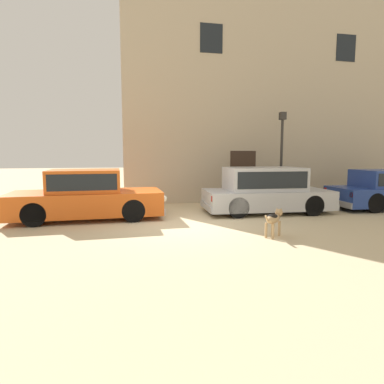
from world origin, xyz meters
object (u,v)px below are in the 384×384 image
Objects in this scene: street_lamp at (282,146)px; parked_sedan_second at (265,189)px; stray_dog_spotted at (274,218)px; parked_sedan_nearest at (87,195)px.

parked_sedan_second is at bearing -131.07° from street_lamp.
stray_dog_spotted is at bearing -118.11° from street_lamp.
street_lamp is at bearing 51.18° from parked_sedan_second.
stray_dog_spotted is at bearing -36.14° from parked_sedan_nearest.
parked_sedan_nearest is 6.22× the size of stray_dog_spotted.
parked_sedan_second is 1.23× the size of street_lamp.
stray_dog_spotted is at bearing -108.13° from parked_sedan_second.
parked_sedan_second is at bearing 28.41° from stray_dog_spotted.
parked_sedan_nearest is at bearing 104.81° from stray_dog_spotted.
parked_sedan_nearest is 1.07× the size of parked_sedan_second.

